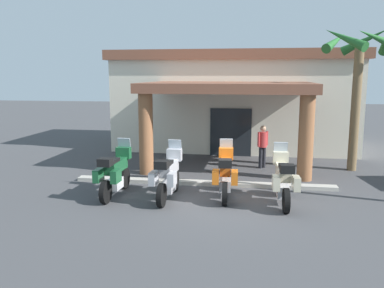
{
  "coord_description": "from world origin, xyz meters",
  "views": [
    {
      "loc": [
        0.84,
        -11.23,
        3.57
      ],
      "look_at": [
        -1.12,
        2.25,
        1.2
      ],
      "focal_mm": 37.67,
      "sensor_mm": 36.0,
      "label": 1
    }
  ],
  "objects_px": {
    "motorcycle_silver": "(168,175)",
    "motorcycle_orange": "(225,174)",
    "motel_building": "(235,99)",
    "palm_tree_near_portico": "(360,61)",
    "motorcycle_green": "(115,173)",
    "pedestrian": "(263,144)",
    "motorcycle_cream": "(283,180)"
  },
  "relations": [
    {
      "from": "motel_building",
      "to": "motorcycle_silver",
      "type": "xyz_separation_m",
      "value": [
        -1.5,
        -9.04,
        -1.66
      ]
    },
    {
      "from": "motorcycle_orange",
      "to": "pedestrian",
      "type": "xyz_separation_m",
      "value": [
        1.17,
        3.95,
        0.25
      ]
    },
    {
      "from": "motel_building",
      "to": "pedestrian",
      "type": "height_order",
      "value": "motel_building"
    },
    {
      "from": "motorcycle_silver",
      "to": "motorcycle_orange",
      "type": "height_order",
      "value": "same"
    },
    {
      "from": "motorcycle_silver",
      "to": "motorcycle_cream",
      "type": "relative_size",
      "value": 1.0
    },
    {
      "from": "motel_building",
      "to": "palm_tree_near_portico",
      "type": "height_order",
      "value": "palm_tree_near_portico"
    },
    {
      "from": "motorcycle_green",
      "to": "palm_tree_near_portico",
      "type": "bearing_deg",
      "value": -58.7
    },
    {
      "from": "pedestrian",
      "to": "motorcycle_silver",
      "type": "bearing_deg",
      "value": 103.46
    },
    {
      "from": "motorcycle_orange",
      "to": "palm_tree_near_portico",
      "type": "relative_size",
      "value": 0.4
    },
    {
      "from": "motorcycle_silver",
      "to": "motorcycle_orange",
      "type": "distance_m",
      "value": 1.67
    },
    {
      "from": "motorcycle_cream",
      "to": "pedestrian",
      "type": "bearing_deg",
      "value": 3.41
    },
    {
      "from": "motorcycle_silver",
      "to": "palm_tree_near_portico",
      "type": "relative_size",
      "value": 0.4
    },
    {
      "from": "pedestrian",
      "to": "motel_building",
      "type": "bearing_deg",
      "value": -28.57
    },
    {
      "from": "motel_building",
      "to": "palm_tree_near_portico",
      "type": "distance_m",
      "value": 6.75
    },
    {
      "from": "motorcycle_orange",
      "to": "motorcycle_cream",
      "type": "xyz_separation_m",
      "value": [
        1.62,
        -0.41,
        0.0
      ]
    },
    {
      "from": "palm_tree_near_portico",
      "to": "motorcycle_green",
      "type": "bearing_deg",
      "value": -150.67
    },
    {
      "from": "motel_building",
      "to": "motorcycle_cream",
      "type": "height_order",
      "value": "motel_building"
    },
    {
      "from": "motorcycle_cream",
      "to": "pedestrian",
      "type": "xyz_separation_m",
      "value": [
        -0.45,
        4.36,
        0.25
      ]
    },
    {
      "from": "motorcycle_cream",
      "to": "palm_tree_near_portico",
      "type": "xyz_separation_m",
      "value": [
        2.91,
        4.44,
        3.33
      ]
    },
    {
      "from": "motorcycle_green",
      "to": "motorcycle_cream",
      "type": "distance_m",
      "value": 4.86
    },
    {
      "from": "motel_building",
      "to": "palm_tree_near_portico",
      "type": "xyz_separation_m",
      "value": [
        4.65,
        -4.6,
        1.68
      ]
    },
    {
      "from": "motorcycle_green",
      "to": "motorcycle_orange",
      "type": "bearing_deg",
      "value": -82.16
    },
    {
      "from": "motel_building",
      "to": "motorcycle_orange",
      "type": "relative_size",
      "value": 5.24
    },
    {
      "from": "motorcycle_green",
      "to": "motorcycle_orange",
      "type": "xyz_separation_m",
      "value": [
        3.24,
        0.33,
        0.0
      ]
    },
    {
      "from": "motorcycle_orange",
      "to": "motorcycle_silver",
      "type": "bearing_deg",
      "value": 101.59
    },
    {
      "from": "motorcycle_green",
      "to": "motorcycle_orange",
      "type": "relative_size",
      "value": 1.0
    },
    {
      "from": "motorcycle_cream",
      "to": "pedestrian",
      "type": "relative_size",
      "value": 1.35
    },
    {
      "from": "motel_building",
      "to": "motorcycle_cream",
      "type": "bearing_deg",
      "value": -78.08
    },
    {
      "from": "motorcycle_green",
      "to": "pedestrian",
      "type": "relative_size",
      "value": 1.35
    },
    {
      "from": "motorcycle_silver",
      "to": "motorcycle_cream",
      "type": "height_order",
      "value": "same"
    },
    {
      "from": "motorcycle_orange",
      "to": "motorcycle_cream",
      "type": "bearing_deg",
      "value": -106.58
    },
    {
      "from": "motorcycle_cream",
      "to": "pedestrian",
      "type": "distance_m",
      "value": 4.39
    }
  ]
}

